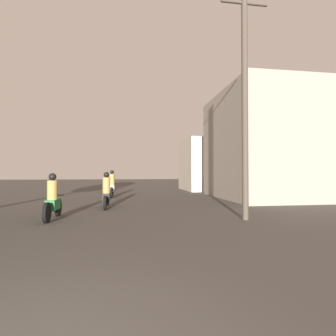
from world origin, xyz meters
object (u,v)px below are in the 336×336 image
Objects in this scene: building_right_far at (210,165)px; motorcycle_silver at (112,186)px; motorcycle_black at (106,193)px; motorcycle_yellow at (107,184)px; motorcycle_green at (53,201)px; building_right_near at (259,146)px; utility_pole_near at (245,98)px.

motorcycle_silver is at bearing -145.05° from building_right_far.
motorcycle_black is 0.99× the size of motorcycle_yellow.
motorcycle_green is at bearing -119.12° from motorcycle_black.
building_right_near reaches higher than motorcycle_yellow.
motorcycle_silver is 0.27× the size of building_right_near.
utility_pole_near is at bearing -37.11° from motorcycle_black.
motorcycle_black reaches higher than motorcycle_green.
motorcycle_black is 9.73m from building_right_near.
motorcycle_green is 7.83m from motorcycle_silver.
motorcycle_silver is 9.43m from building_right_near.
utility_pole_near is (-3.48, -14.45, 1.78)m from building_right_far.
motorcycle_silver is 0.96× the size of motorcycle_yellow.
building_right_far is at bearing 76.46° from utility_pole_near.
building_right_near reaches higher than motorcycle_black.
motorcycle_yellow is 0.26× the size of utility_pole_near.
motorcycle_green is 12.15m from building_right_near.
motorcycle_black is at bearing -85.63° from motorcycle_yellow.
motorcycle_black is 1.04× the size of motorcycle_silver.
motorcycle_yellow is 14.75m from utility_pole_near.
motorcycle_yellow is at bearing 105.28° from motorcycle_silver.
motorcycle_green is at bearing -93.60° from motorcycle_silver.
motorcycle_silver is 10.20m from building_right_far.
motorcycle_green is 1.00× the size of motorcycle_silver.
building_right_near is 1.36× the size of building_right_far.
motorcycle_green is 0.36× the size of building_right_far.
motorcycle_green is at bearing -93.57° from motorcycle_yellow.
motorcycle_green is 7.15m from utility_pole_near.
building_right_near is at bearing -34.03° from motorcycle_yellow.
motorcycle_black reaches higher than motorcycle_yellow.
motorcycle_silver is at bearing 118.89° from utility_pole_near.
building_right_near reaches higher than motorcycle_green.
motorcycle_yellow is (0.76, 12.30, 0.00)m from motorcycle_green.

